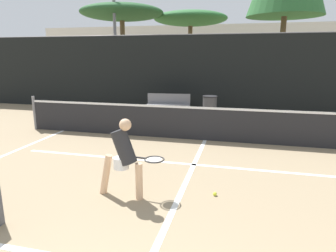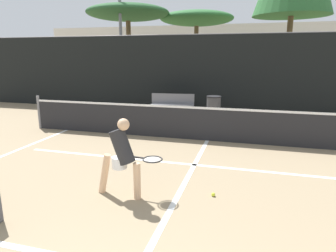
% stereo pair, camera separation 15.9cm
% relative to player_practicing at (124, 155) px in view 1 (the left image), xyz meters
% --- Properties ---
extents(court_service_line, '(8.25, 0.10, 0.01)m').
position_rel_player_practicing_xyz_m(court_service_line, '(0.89, 1.77, -0.74)').
color(court_service_line, white).
rests_on(court_service_line, ground).
extents(court_center_mark, '(0.10, 5.43, 0.01)m').
position_rel_player_practicing_xyz_m(court_center_mark, '(0.89, 1.05, -0.74)').
color(court_center_mark, white).
rests_on(court_center_mark, ground).
extents(net, '(11.09, 0.09, 1.07)m').
position_rel_player_practicing_xyz_m(net, '(0.89, 3.76, -0.23)').
color(net, slate).
rests_on(net, ground).
extents(fence_back, '(24.00, 0.06, 3.17)m').
position_rel_player_practicing_xyz_m(fence_back, '(0.89, 7.99, 0.84)').
color(fence_back, black).
rests_on(fence_back, ground).
extents(player_practicing, '(1.15, 0.50, 1.36)m').
position_rel_player_practicing_xyz_m(player_practicing, '(0.00, 0.00, 0.00)').
color(player_practicing, '#DBAD84').
rests_on(player_practicing, ground).
extents(tennis_ball_scattered_0, '(0.07, 0.07, 0.07)m').
position_rel_player_practicing_xyz_m(tennis_ball_scattered_0, '(1.48, 0.39, -0.71)').
color(tennis_ball_scattered_0, '#D1E033').
rests_on(tennis_ball_scattered_0, ground).
extents(courtside_bench, '(1.72, 0.55, 0.86)m').
position_rel_player_practicing_xyz_m(courtside_bench, '(-0.96, 6.94, -0.27)').
color(courtside_bench, slate).
rests_on(courtside_bench, ground).
extents(trash_bin, '(0.54, 0.54, 0.88)m').
position_rel_player_practicing_xyz_m(trash_bin, '(0.69, 6.63, -0.30)').
color(trash_bin, '#3F3F42').
rests_on(trash_bin, ground).
extents(parked_car, '(1.70, 4.21, 1.52)m').
position_rel_player_practicing_xyz_m(parked_car, '(-3.71, 10.17, -0.10)').
color(parked_car, black).
rests_on(parked_car, ground).
extents(tree_west, '(4.66, 4.66, 5.04)m').
position_rel_player_practicing_xyz_m(tree_west, '(-1.60, 15.39, 3.80)').
color(tree_west, brown).
rests_on(tree_west, ground).
extents(tree_mid, '(4.83, 4.83, 5.19)m').
position_rel_player_practicing_xyz_m(tree_mid, '(-5.20, 12.86, 3.96)').
color(tree_mid, brown).
rests_on(tree_mid, ground).
extents(building_far, '(36.00, 2.40, 4.88)m').
position_rel_player_practicing_xyz_m(building_far, '(0.89, 23.56, 1.70)').
color(building_far, beige).
rests_on(building_far, ground).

